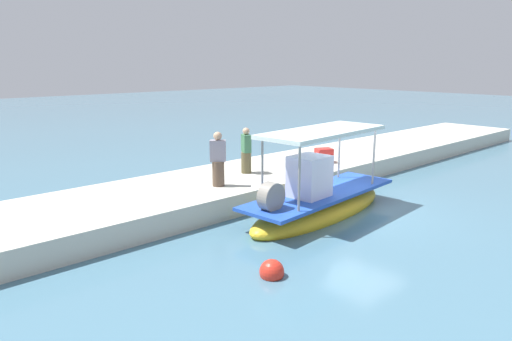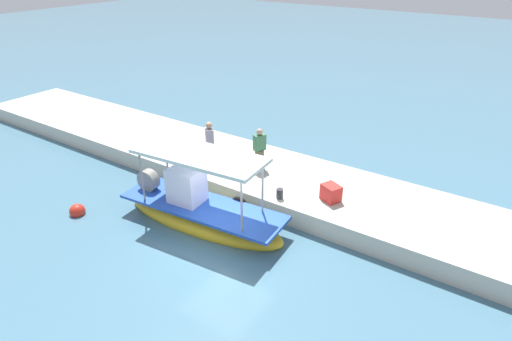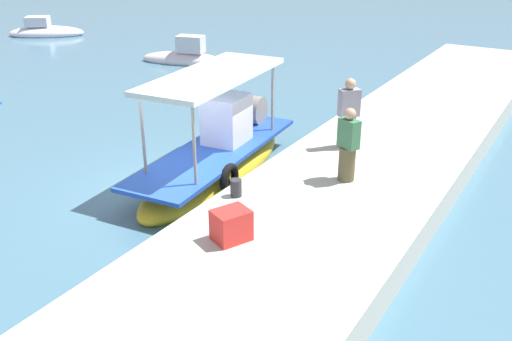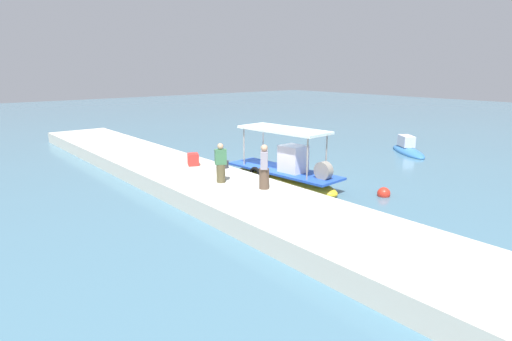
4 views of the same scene
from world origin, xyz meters
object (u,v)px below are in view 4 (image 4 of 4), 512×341
(mooring_bollard, at_px, (226,164))
(cargo_crate, at_px, (193,159))
(fisherman_near_bollard, at_px, (264,169))
(moored_boat_far, at_px, (408,150))
(fisherman_by_crate, at_px, (221,165))
(main_fishing_boat, at_px, (284,175))
(marker_buoy, at_px, (384,194))

(mooring_bollard, distance_m, cargo_crate, 1.77)
(fisherman_near_bollard, height_order, moored_boat_far, fisherman_near_bollard)
(fisherman_by_crate, distance_m, mooring_bollard, 2.59)
(fisherman_by_crate, relative_size, cargo_crate, 2.62)
(main_fishing_boat, xyz_separation_m, fisherman_near_bollard, (1.78, -2.74, 1.05))
(fisherman_near_bollard, distance_m, fisherman_by_crate, 2.02)
(fisherman_near_bollard, bearing_deg, moored_boat_far, 99.41)
(main_fishing_boat, bearing_deg, mooring_bollard, -136.99)
(fisherman_by_crate, distance_m, moored_boat_far, 15.02)
(marker_buoy, bearing_deg, moored_boat_far, 116.22)
(fisherman_near_bollard, bearing_deg, main_fishing_boat, 123.03)
(fisherman_near_bollard, distance_m, cargo_crate, 5.36)
(marker_buoy, distance_m, moored_boat_far, 10.42)
(marker_buoy, bearing_deg, mooring_bollard, -146.66)
(cargo_crate, xyz_separation_m, marker_buoy, (7.58, 4.88, -0.89))
(main_fishing_boat, relative_size, fisherman_by_crate, 3.82)
(mooring_bollard, xyz_separation_m, cargo_crate, (-1.52, -0.89, 0.10))
(moored_boat_far, bearing_deg, marker_buoy, -63.78)
(fisherman_by_crate, xyz_separation_m, moored_boat_far, (-0.48, 14.96, -1.30))
(cargo_crate, relative_size, moored_boat_far, 0.15)
(fisherman_by_crate, bearing_deg, marker_buoy, 53.72)
(mooring_bollard, bearing_deg, fisherman_near_bollard, -12.56)
(fisherman_near_bollard, height_order, mooring_bollard, fisherman_near_bollard)
(fisherman_near_bollard, height_order, fisherman_by_crate, fisherman_near_bollard)
(cargo_crate, distance_m, moored_boat_far, 14.56)
(main_fishing_boat, distance_m, marker_buoy, 4.56)
(marker_buoy, xyz_separation_m, moored_boat_far, (-4.60, 9.34, 0.06))
(fisherman_near_bollard, xyz_separation_m, mooring_bollard, (-3.81, 0.85, -0.62))
(fisherman_near_bollard, bearing_deg, cargo_crate, -179.51)
(fisherman_near_bollard, relative_size, fisherman_by_crate, 1.07)
(fisherman_by_crate, relative_size, moored_boat_far, 0.40)
(fisherman_by_crate, height_order, cargo_crate, fisherman_by_crate)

